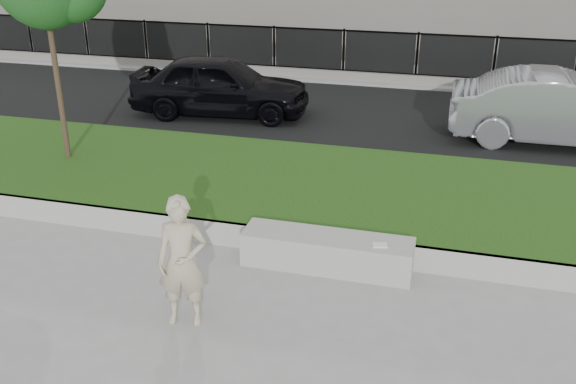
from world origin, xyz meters
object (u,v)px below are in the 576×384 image
(man, at_px, (182,262))
(car_silver, at_px, (562,109))
(book, at_px, (380,245))
(stone_bench, at_px, (327,252))
(car_dark, at_px, (220,85))

(man, height_order, car_silver, man)
(man, relative_size, car_silver, 0.36)
(book, bearing_deg, man, -156.57)
(book, xyz_separation_m, car_silver, (3.05, 6.78, 0.31))
(man, xyz_separation_m, book, (2.21, 1.72, -0.34))
(man, bearing_deg, book, 24.23)
(stone_bench, height_order, car_silver, car_silver)
(car_dark, bearing_deg, man, -168.16)
(car_dark, height_order, car_silver, car_silver)
(man, distance_m, book, 2.82)
(book, height_order, car_silver, car_silver)
(stone_bench, relative_size, car_dark, 0.55)
(man, xyz_separation_m, car_dark, (-2.79, 8.60, -0.06))
(book, bearing_deg, car_silver, 51.31)
(book, relative_size, car_silver, 0.04)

